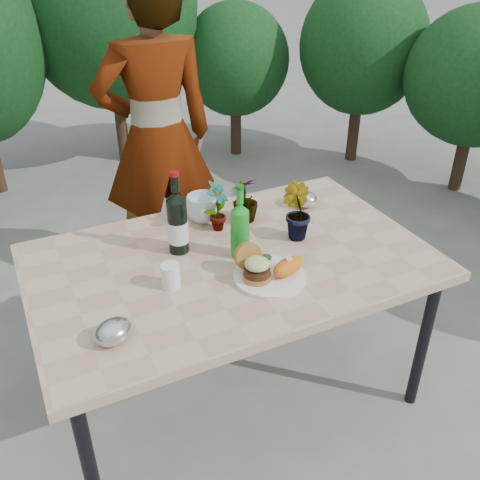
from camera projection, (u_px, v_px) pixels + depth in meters
name	position (u px, v px, depth m)	size (l,w,h in m)	color
ground	(233.00, 389.00, 2.56)	(80.00, 80.00, 0.00)	slate
patio_table	(232.00, 270.00, 2.20)	(1.60, 1.00, 0.75)	tan
shrub_hedge	(95.00, 72.00, 3.16)	(6.93, 5.18, 2.15)	#382316
dinner_plate	(270.00, 276.00, 2.05)	(0.28, 0.28, 0.01)	white
burger_stack	(255.00, 266.00, 2.01)	(0.11, 0.16, 0.11)	#B7722D
sweet_potato	(288.00, 266.00, 2.04)	(0.15, 0.08, 0.06)	orange
grilled_veg	(262.00, 259.00, 2.11)	(0.08, 0.05, 0.03)	olive
wine_bottle	(178.00, 223.00, 2.15)	(0.09, 0.09, 0.35)	black
sparkling_water	(240.00, 231.00, 2.13)	(0.08, 0.08, 0.31)	#1B9825
plastic_cup	(171.00, 276.00, 1.98)	(0.07, 0.07, 0.10)	white
seedling_left	(217.00, 207.00, 2.31)	(0.12, 0.08, 0.23)	#295E20
seedling_mid	(296.00, 212.00, 2.25)	(0.13, 0.11, 0.24)	#27541C
seedling_right	(245.00, 199.00, 2.39)	(0.12, 0.12, 0.21)	#28581E
blue_bowl	(203.00, 208.00, 2.41)	(0.15, 0.15, 0.12)	white
foil_packet_left	(114.00, 332.00, 1.73)	(0.13, 0.11, 0.08)	#B1B4B8
foil_packet_right	(304.00, 199.00, 2.54)	(0.13, 0.11, 0.08)	silver
person	(157.00, 139.00, 2.92)	(0.65, 0.43, 1.79)	#A87654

